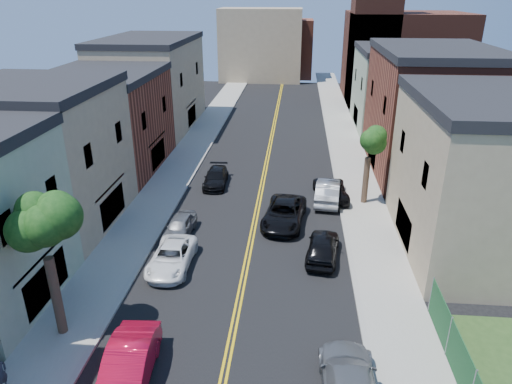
% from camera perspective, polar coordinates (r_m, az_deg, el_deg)
% --- Properties ---
extents(sidewalk_left, '(3.20, 100.00, 0.15)m').
position_cam_1_polar(sidewalk_left, '(46.38, -8.39, 4.57)').
color(sidewalk_left, gray).
rests_on(sidewalk_left, ground).
extents(sidewalk_right, '(3.20, 100.00, 0.15)m').
position_cam_1_polar(sidewalk_right, '(45.47, 11.44, 3.97)').
color(sidewalk_right, gray).
rests_on(sidewalk_right, ground).
extents(curb_left, '(0.30, 100.00, 0.15)m').
position_cam_1_polar(curb_left, '(46.01, -6.26, 4.53)').
color(curb_left, gray).
rests_on(curb_left, ground).
extents(curb_right, '(0.30, 100.00, 0.15)m').
position_cam_1_polar(curb_right, '(45.30, 9.23, 4.06)').
color(curb_right, gray).
rests_on(curb_right, ground).
extents(bldg_left_tan_near, '(9.00, 10.00, 9.00)m').
position_cam_1_polar(bldg_left_tan_near, '(33.91, -24.70, 3.46)').
color(bldg_left_tan_near, '#998466').
rests_on(bldg_left_tan_near, ground).
extents(bldg_left_brick, '(9.00, 12.00, 8.00)m').
position_cam_1_polar(bldg_left_brick, '(43.48, -17.81, 7.84)').
color(bldg_left_brick, brown).
rests_on(bldg_left_brick, ground).
extents(bldg_left_tan_far, '(9.00, 16.00, 9.50)m').
position_cam_1_polar(bldg_left_tan_far, '(56.16, -12.58, 12.50)').
color(bldg_left_tan_far, '#998466').
rests_on(bldg_left_tan_far, ground).
extents(bldg_right_tan, '(9.00, 12.00, 9.00)m').
position_cam_1_polar(bldg_right_tan, '(30.78, 26.35, 1.25)').
color(bldg_right_tan, '#998466').
rests_on(bldg_right_tan, ground).
extents(bldg_right_brick, '(9.00, 14.00, 10.00)m').
position_cam_1_polar(bldg_right_brick, '(43.37, 20.34, 8.84)').
color(bldg_right_brick, brown).
rests_on(bldg_right_brick, ground).
extents(bldg_right_palegrn, '(9.00, 12.00, 8.50)m').
position_cam_1_polar(bldg_right_palegrn, '(56.84, 16.84, 11.68)').
color(bldg_right_palegrn, gray).
rests_on(bldg_right_palegrn, ground).
extents(church, '(16.20, 14.20, 22.60)m').
position_cam_1_polar(church, '(71.49, 16.76, 16.36)').
color(church, '#4C2319').
rests_on(church, ground).
extents(backdrop_left, '(14.00, 8.00, 12.00)m').
position_cam_1_polar(backdrop_left, '(85.40, 0.59, 17.44)').
color(backdrop_left, '#998466').
rests_on(backdrop_left, ground).
extents(backdrop_center, '(10.00, 8.00, 10.00)m').
position_cam_1_polar(backdrop_center, '(89.27, 3.47, 17.02)').
color(backdrop_center, brown).
rests_on(backdrop_center, ground).
extents(tree_left_mid, '(5.20, 5.20, 9.29)m').
position_cam_1_polar(tree_left_mid, '(21.38, -24.93, -1.61)').
color(tree_left_mid, '#3E301F').
rests_on(tree_left_mid, sidewalk_left).
extents(tree_right_far, '(4.40, 4.40, 8.03)m').
position_cam_1_polar(tree_right_far, '(34.33, 13.82, 7.38)').
color(tree_right_far, '#3E301F').
rests_on(tree_right_far, sidewalk_right).
extents(red_sedan, '(2.10, 5.13, 1.65)m').
position_cam_1_polar(red_sedan, '(20.86, -15.30, -19.80)').
color(red_sedan, red).
rests_on(red_sedan, ground).
extents(white_pickup, '(2.24, 4.81, 1.33)m').
position_cam_1_polar(white_pickup, '(27.69, -10.23, -7.80)').
color(white_pickup, white).
rests_on(white_pickup, ground).
extents(grey_car_left, '(1.82, 3.97, 1.32)m').
position_cam_1_polar(grey_car_left, '(31.01, -9.27, -4.14)').
color(grey_car_left, '#56595D').
rests_on(grey_car_left, ground).
extents(black_car_left, '(1.96, 4.48, 1.28)m').
position_cam_1_polar(black_car_left, '(38.66, -4.91, 1.76)').
color(black_car_left, black).
rests_on(black_car_left, ground).
extents(black_car_right, '(2.39, 4.67, 1.52)m').
position_cam_1_polar(black_car_right, '(28.38, 8.13, -6.59)').
color(black_car_right, black).
rests_on(black_car_right, ground).
extents(silver_car_right, '(2.21, 5.13, 1.64)m').
position_cam_1_polar(silver_car_right, '(35.83, 8.71, 0.09)').
color(silver_car_right, '#96999D').
rests_on(silver_car_right, ground).
extents(dark_car_right_far, '(2.69, 5.29, 1.43)m').
position_cam_1_polar(dark_car_right_far, '(36.48, 9.04, 0.32)').
color(dark_car_right_far, black).
rests_on(dark_car_right_far, ground).
extents(black_suv_lane, '(3.23, 5.86, 1.55)m').
position_cam_1_polar(black_suv_lane, '(32.12, 3.44, -2.61)').
color(black_suv_lane, black).
rests_on(black_suv_lane, ground).
extents(pedestrian_left, '(0.43, 0.61, 1.61)m').
position_cam_1_polar(pedestrian_left, '(22.16, -28.60, -18.82)').
color(pedestrian_left, '#2A2A32').
rests_on(pedestrian_left, sidewalk_left).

